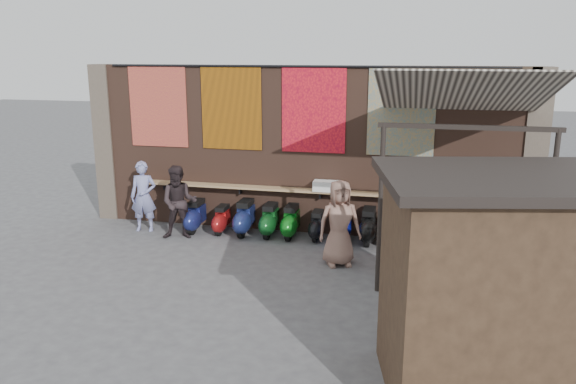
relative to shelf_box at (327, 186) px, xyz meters
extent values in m
plane|color=#474749|center=(-0.67, -2.30, -1.24)|extent=(70.00, 70.00, 0.00)
cube|color=brown|center=(-0.67, 0.40, 0.76)|extent=(10.00, 0.40, 4.00)
cube|color=#4C4238|center=(-5.87, 0.40, 0.76)|extent=(0.50, 0.50, 4.00)
cube|color=#4C4238|center=(4.53, 0.40, 0.76)|extent=(0.50, 0.50, 4.00)
cube|color=#9E7A51|center=(-0.67, 0.03, -0.14)|extent=(8.00, 0.32, 0.05)
cube|color=white|center=(0.00, 0.00, 0.00)|extent=(0.62, 0.32, 0.24)
cube|color=maroon|center=(-4.27, 0.18, 1.76)|extent=(1.50, 0.02, 2.00)
cube|color=orange|center=(-2.37, 0.18, 1.76)|extent=(1.50, 0.02, 2.00)
cube|color=red|center=(-0.37, 0.18, 1.76)|extent=(1.50, 0.02, 2.00)
cube|color=#276892|center=(1.63, 0.18, 1.76)|extent=(1.50, 0.02, 2.00)
cylinder|color=black|center=(-0.67, 0.17, 2.74)|extent=(9.50, 0.06, 0.06)
imported|color=#7E83B8|center=(-4.44, -0.54, -0.37)|extent=(0.70, 0.53, 1.74)
imported|color=black|center=(-3.34, -0.90, -0.37)|extent=(1.00, 0.86, 1.75)
imported|color=black|center=(2.44, -1.60, -0.45)|extent=(0.97, 0.52, 1.58)
imported|color=#56575B|center=(4.23, -1.81, -0.33)|extent=(1.33, 1.01, 1.83)
imported|color=#876456|center=(0.55, -1.75, -0.34)|extent=(1.03, 0.86, 1.80)
cube|color=black|center=(3.05, -5.79, 0.15)|extent=(2.92, 2.42, 2.79)
cube|color=black|center=(3.05, -5.79, 1.60)|extent=(3.28, 2.77, 0.12)
cube|color=gold|center=(2.84, -4.81, 0.78)|extent=(1.18, 0.29, 0.50)
cube|color=#473321|center=(2.84, -4.81, -0.23)|extent=(2.11, 0.54, 0.06)
cube|color=beige|center=(2.83, -1.40, 2.31)|extent=(3.20, 3.28, 0.97)
cube|color=#33261C|center=(2.83, 0.19, 2.71)|extent=(3.30, 0.08, 0.12)
cube|color=black|center=(2.83, -2.90, 1.84)|extent=(3.00, 0.08, 0.08)
cylinder|color=black|center=(1.43, -2.90, 0.31)|extent=(0.09, 0.09, 3.10)
cylinder|color=black|center=(4.23, -2.90, 0.31)|extent=(0.09, 0.09, 3.10)
camera|label=1|loc=(1.99, -12.68, 3.06)|focal=35.00mm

